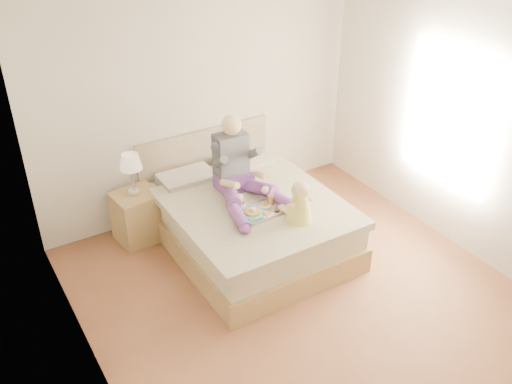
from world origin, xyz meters
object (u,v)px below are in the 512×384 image
bed (246,218)px  tray (260,210)px  nightstand (138,216)px  baby (299,204)px  adult (239,172)px

bed → tray: bed is taller
bed → nightstand: 1.22m
tray → baby: size_ratio=1.00×
bed → baby: baby is taller
adult → nightstand: bearing=149.4°
tray → baby: bearing=-52.9°
nightstand → tray: size_ratio=1.34×
nightstand → baby: baby is taller
nightstand → adult: (0.97, -0.61, 0.57)m
tray → baby: 0.44m
nightstand → baby: bearing=-55.1°
tray → baby: baby is taller
nightstand → adult: adult is taller
bed → baby: bearing=-72.2°
bed → baby: 0.85m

